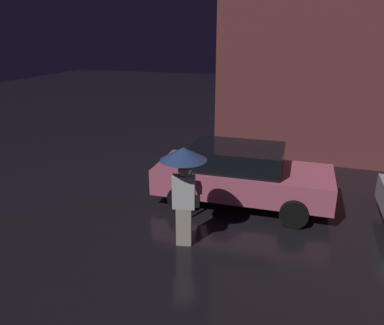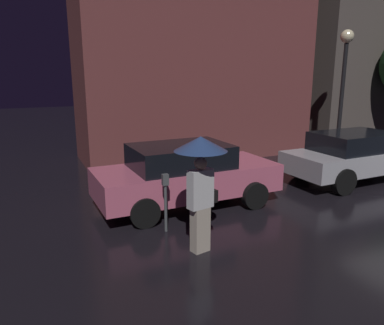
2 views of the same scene
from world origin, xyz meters
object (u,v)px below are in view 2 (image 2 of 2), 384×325
object	(u,v)px
parked_car_silver	(356,155)
street_lamp_near	(344,69)
parked_car_pink	(185,174)
parking_meter	(166,196)
pedestrian_with_umbrella	(201,167)

from	to	relation	value
parked_car_silver	street_lamp_near	size ratio (longest dim) A/B	0.98
parked_car_pink	parking_meter	bearing A→B (deg)	-129.02
parking_meter	street_lamp_near	world-z (taller)	street_lamp_near
parking_meter	street_lamp_near	size ratio (longest dim) A/B	0.26
parked_car_pink	pedestrian_with_umbrella	distance (m)	2.51
parked_car_silver	parking_meter	distance (m)	6.36
parked_car_pink	parked_car_silver	distance (m)	5.30
parked_car_silver	street_lamp_near	xyz separation A→B (m)	(1.58, 2.28, 2.43)
parked_car_silver	parked_car_pink	bearing A→B (deg)	177.28
parked_car_pink	parked_car_silver	world-z (taller)	parked_car_pink
parked_car_pink	street_lamp_near	distance (m)	7.61
parked_car_pink	pedestrian_with_umbrella	bearing A→B (deg)	-108.47
pedestrian_with_umbrella	street_lamp_near	distance (m)	8.94
street_lamp_near	parked_car_silver	bearing A→B (deg)	-124.68
parking_meter	pedestrian_with_umbrella	bearing A→B (deg)	-75.95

